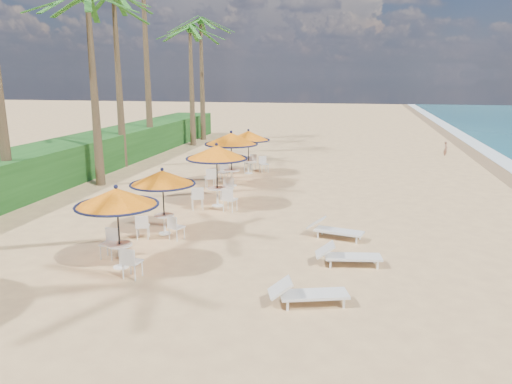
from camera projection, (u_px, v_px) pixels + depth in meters
ground at (318, 291)px, 11.96m from camera, size 160.00×160.00×0.00m
scrub_hedge at (66, 160)px, 24.91m from camera, size 3.00×40.00×1.80m
station_0 at (117, 205)px, 13.03m from camera, size 2.20×2.20×2.29m
station_1 at (162, 184)px, 15.83m from camera, size 2.11×2.11×2.20m
station_2 at (217, 160)px, 19.27m from camera, size 2.41×2.45×2.51m
station_3 at (230, 144)px, 22.87m from camera, size 2.47×2.47×2.58m
station_4 at (249, 141)px, 25.87m from camera, size 2.24×2.35×2.34m
lounger_near at (306, 293)px, 11.17m from camera, size 1.88×1.07×0.64m
lounger_mid at (346, 255)px, 13.51m from camera, size 1.84×0.82×0.64m
lounger_far at (333, 229)px, 15.77m from camera, size 1.85×0.96×0.63m
palm_3 at (88, 10)px, 21.69m from camera, size 5.00×5.00×8.57m
palm_4 at (114, 7)px, 26.20m from camera, size 5.00×5.00×9.33m
palm_6 at (190, 36)px, 34.95m from camera, size 5.00×5.00×8.42m
palm_7 at (201, 28)px, 37.90m from camera, size 5.00×5.00×9.27m
person at (446, 148)px, 31.65m from camera, size 0.34×0.42×0.98m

